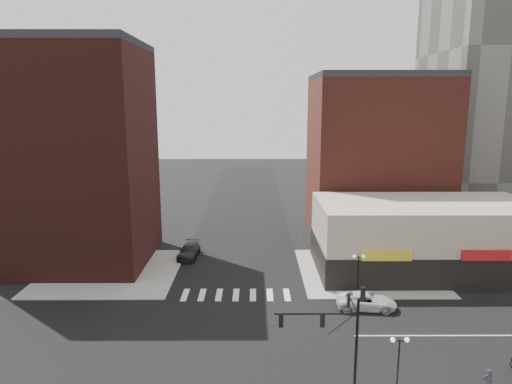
{
  "coord_description": "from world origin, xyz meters",
  "views": [
    {
      "loc": [
        1.73,
        -34.57,
        18.96
      ],
      "look_at": [
        1.9,
        5.77,
        11.0
      ],
      "focal_mm": 32.0,
      "sensor_mm": 36.0,
      "label": 1
    }
  ],
  "objects": [
    {
      "name": "ground",
      "position": [
        0.0,
        0.0,
        0.0
      ],
      "size": [
        240.0,
        240.0,
        0.0
      ],
      "primitive_type": "plane",
      "color": "black",
      "rests_on": "ground"
    },
    {
      "name": "road_ew",
      "position": [
        0.0,
        0.0,
        0.01
      ],
      "size": [
        200.0,
        14.0,
        0.02
      ],
      "primitive_type": "cube",
      "color": "black",
      "rests_on": "ground"
    },
    {
      "name": "road_ns",
      "position": [
        0.0,
        0.0,
        0.01
      ],
      "size": [
        14.0,
        200.0,
        0.02
      ],
      "primitive_type": "cube",
      "color": "black",
      "rests_on": "ground"
    },
    {
      "name": "sidewalk_nw",
      "position": [
        -14.5,
        14.5,
        0.06
      ],
      "size": [
        15.0,
        15.0,
        0.12
      ],
      "primitive_type": "cube",
      "color": "gray",
      "rests_on": "ground"
    },
    {
      "name": "sidewalk_ne",
      "position": [
        14.5,
        14.5,
        0.06
      ],
      "size": [
        15.0,
        15.0,
        0.12
      ],
      "primitive_type": "cube",
      "color": "gray",
      "rests_on": "ground"
    },
    {
      "name": "building_nw",
      "position": [
        -19.0,
        18.5,
        12.5
      ],
      "size": [
        16.0,
        15.0,
        25.0
      ],
      "primitive_type": "cube",
      "color": "#3D1913",
      "rests_on": "ground"
    },
    {
      "name": "building_nw_low",
      "position": [
        -32.0,
        34.0,
        6.0
      ],
      "size": [
        20.0,
        18.0,
        12.0
      ],
      "primitive_type": "cube",
      "color": "#3D1913",
      "rests_on": "ground"
    },
    {
      "name": "building_ne_midrise",
      "position": [
        19.0,
        29.5,
        11.0
      ],
      "size": [
        18.0,
        15.0,
        22.0
      ],
      "primitive_type": "cube",
      "color": "maroon",
      "rests_on": "ground"
    },
    {
      "name": "building_ne_row",
      "position": [
        21.0,
        15.0,
        3.3
      ],
      "size": [
        24.2,
        12.2,
        8.0
      ],
      "color": "#B4A68F",
      "rests_on": "ground"
    },
    {
      "name": "traffic_signal",
      "position": [
        7.24,
        -7.83,
        4.96
      ],
      "size": [
        5.59,
        3.09,
        7.77
      ],
      "color": "black",
      "rests_on": "ground"
    },
    {
      "name": "street_lamp_se_a",
      "position": [
        11.0,
        -8.0,
        3.29
      ],
      "size": [
        1.22,
        0.32,
        4.16
      ],
      "color": "black",
      "rests_on": "sidewalk_se"
    },
    {
      "name": "street_lamp_ne",
      "position": [
        12.0,
        8.0,
        3.29
      ],
      "size": [
        1.22,
        0.32,
        4.16
      ],
      "color": "black",
      "rests_on": "sidewalk_ne"
    },
    {
      "name": "white_suv",
      "position": [
        12.18,
        5.07,
        0.77
      ],
      "size": [
        5.73,
        3.0,
        1.54
      ],
      "primitive_type": "imported",
      "rotation": [
        0.0,
        0.0,
        1.49
      ],
      "color": "silver",
      "rests_on": "ground"
    },
    {
      "name": "dark_sedan_north",
      "position": [
        -6.39,
        19.6,
        0.79
      ],
      "size": [
        2.59,
        5.59,
        1.58
      ],
      "primitive_type": "imported",
      "rotation": [
        0.0,
        0.0,
        -0.07
      ],
      "color": "black",
      "rests_on": "ground"
    },
    {
      "name": "pedestrian",
      "position": [
        16.9,
        -8.0,
        1.09
      ],
      "size": [
        0.72,
        0.49,
        1.93
      ],
      "primitive_type": "imported",
      "rotation": [
        0.0,
        0.0,
        3.18
      ],
      "color": "black",
      "rests_on": "sidewalk_se"
    }
  ]
}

